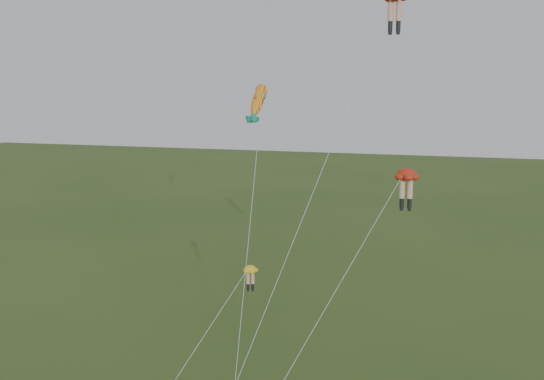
% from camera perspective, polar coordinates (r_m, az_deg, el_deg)
% --- Properties ---
extents(legs_kite_red_high, '(8.45, 12.95, 24.98)m').
position_cam_1_polar(legs_kite_red_high, '(42.10, 11.37, 16.93)').
color(legs_kite_red_high, '#AF2612').
rests_on(legs_kite_red_high, ground).
extents(legs_kite_red_mid, '(7.57, 11.62, 13.69)m').
position_cam_1_polar(legs_kite_red_mid, '(37.94, 12.38, 0.88)').
color(legs_kite_red_mid, '#AF2612').
rests_on(legs_kite_red_mid, ground).
extents(legs_kite_yellow, '(3.82, 9.87, 7.31)m').
position_cam_1_polar(legs_kite_yellow, '(39.03, -2.41, -8.13)').
color(legs_kite_yellow, yellow).
rests_on(legs_kite_yellow, ground).
extents(fish_kite, '(3.19, 13.31, 19.10)m').
position_cam_1_polar(fish_kite, '(42.68, -1.32, 8.30)').
color(fish_kite, yellow).
rests_on(fish_kite, ground).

